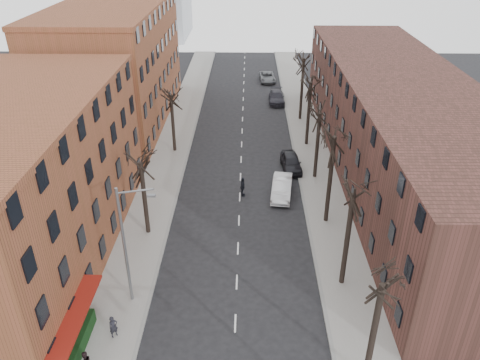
{
  "coord_description": "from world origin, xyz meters",
  "views": [
    {
      "loc": [
        0.71,
        -14.17,
        23.06
      ],
      "look_at": [
        0.09,
        20.14,
        4.0
      ],
      "focal_mm": 35.0,
      "sensor_mm": 36.0,
      "label": 1
    }
  ],
  "objects_px": {
    "parked_car_mid": "(277,97)",
    "silver_sedan": "(282,188)",
    "parked_car_near": "(291,162)",
    "pedestrian_a": "(113,327)"
  },
  "relations": [
    {
      "from": "parked_car_near",
      "to": "parked_car_mid",
      "type": "xyz_separation_m",
      "value": [
        -0.47,
        20.81,
        -0.04
      ]
    },
    {
      "from": "silver_sedan",
      "to": "pedestrian_a",
      "type": "distance_m",
      "value": 21.16
    },
    {
      "from": "parked_car_near",
      "to": "parked_car_mid",
      "type": "distance_m",
      "value": 20.82
    },
    {
      "from": "parked_car_near",
      "to": "pedestrian_a",
      "type": "distance_m",
      "value": 26.48
    },
    {
      "from": "parked_car_near",
      "to": "parked_car_mid",
      "type": "bearing_deg",
      "value": 87.17
    },
    {
      "from": "silver_sedan",
      "to": "parked_car_near",
      "type": "height_order",
      "value": "silver_sedan"
    },
    {
      "from": "silver_sedan",
      "to": "parked_car_mid",
      "type": "relative_size",
      "value": 0.95
    },
    {
      "from": "parked_car_mid",
      "to": "silver_sedan",
      "type": "bearing_deg",
      "value": -91.1
    },
    {
      "from": "silver_sedan",
      "to": "pedestrian_a",
      "type": "xyz_separation_m",
      "value": [
        -11.57,
        -17.72,
        0.09
      ]
    },
    {
      "from": "silver_sedan",
      "to": "parked_car_near",
      "type": "relative_size",
      "value": 1.06
    }
  ]
}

